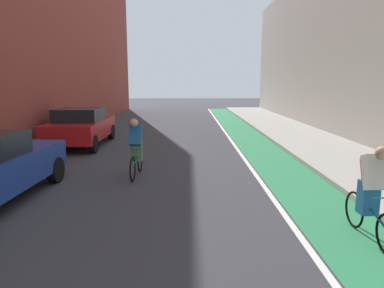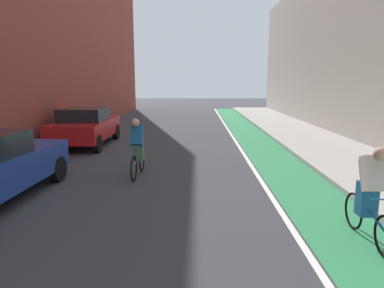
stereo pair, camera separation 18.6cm
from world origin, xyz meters
The scene contains 8 objects.
ground_plane centered at (0.00, 15.65, 0.00)m, with size 86.45×86.45×0.00m, color #38383D.
bike_lane_paint centered at (3.69, 17.65, 0.00)m, with size 1.60×39.30×0.00m, color #2D8451.
lane_divider_stripe centered at (2.79, 17.65, 0.00)m, with size 0.12×39.30×0.00m, color white.
sidewalk_right centered at (6.10, 17.65, 0.07)m, with size 3.22×39.30×0.14m, color #A8A59E.
building_facade_right centered at (8.91, 19.65, 4.46)m, with size 2.40×35.30×8.93m, color #B2ADA3.
parked_sedan_red centered at (-3.44, 17.92, 0.79)m, with size 1.99×4.23×1.53m.
cyclist_trailing centered at (3.87, 9.32, 0.85)m, with size 0.48×1.70×1.60m.
cyclist_far centered at (-0.52, 13.24, 0.81)m, with size 0.48×1.71×1.61m.
Camera 1 is at (0.92, 3.98, 2.57)m, focal length 32.43 mm.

